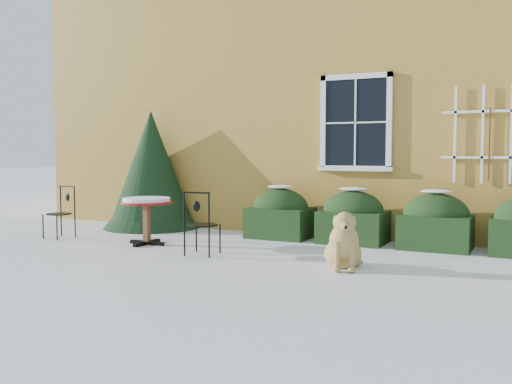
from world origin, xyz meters
The scene contains 8 objects.
ground centered at (0.00, 0.00, 0.00)m, with size 80.00×80.00×0.00m, color white.
house centered at (0.00, 7.00, 3.22)m, with size 12.40×8.40×6.40m.
hedge_row centered at (1.65, 2.55, 0.40)m, with size 4.95×0.80×0.91m.
evergreen_shrub centered at (-3.10, 2.64, 0.92)m, with size 1.89×1.89×2.29m.
bistro_table centered at (-1.92, 0.92, 0.63)m, with size 0.81×0.81×0.75m.
patio_chair_near centered at (-0.64, 0.51, 0.46)m, with size 0.46×0.45×0.92m.
patio_chair_far centered at (-3.69, 0.85, 0.45)m, with size 0.45×0.44×0.90m.
dog centered at (1.50, 0.47, 0.31)m, with size 0.64×0.85×0.76m.
Camera 1 is at (3.68, -6.42, 1.48)m, focal length 40.00 mm.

